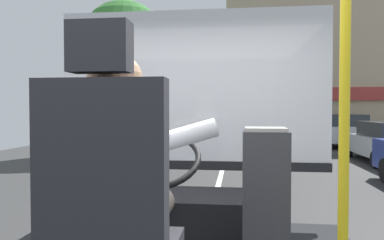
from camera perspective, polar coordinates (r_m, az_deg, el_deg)
ground at (r=10.79m, az=4.70°, el=-7.33°), size 18.00×44.00×0.06m
driver_seat at (r=1.54m, az=-12.22°, el=-15.53°), size 0.48×0.48×1.34m
bus_driver at (r=1.60m, az=-10.91°, el=-7.87°), size 0.81×0.62×0.78m
steering_console at (r=2.88m, az=-3.13°, el=-14.60°), size 1.10×1.05×0.88m
handrail_pole at (r=1.71m, az=22.17°, el=4.86°), size 0.04×0.04×2.26m
fare_box at (r=2.26m, az=11.03°, el=-13.01°), size 0.26×0.26×0.93m
windshield_panel at (r=3.49m, az=0.09°, el=1.91°), size 2.50×0.08×1.48m
street_tree at (r=14.55m, az=-10.22°, el=11.19°), size 3.21×3.21×5.70m
shop_building at (r=21.46m, az=20.03°, el=6.81°), size 10.72×6.06×7.23m
parked_car_white at (r=18.24m, az=21.72°, el=-1.35°), size 1.93×4.36×1.42m
parked_car_black at (r=23.75m, az=18.57°, el=-0.61°), size 2.01×4.28×1.44m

